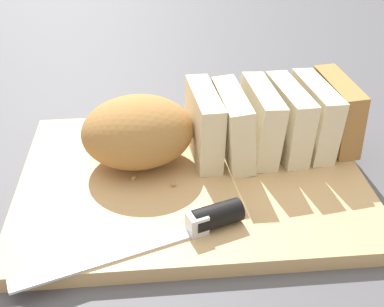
% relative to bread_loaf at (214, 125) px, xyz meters
% --- Properties ---
extents(ground_plane, '(3.00, 3.00, 0.00)m').
position_rel_bread_loaf_xyz_m(ground_plane, '(-0.03, -0.04, -0.06)').
color(ground_plane, '#4C4C51').
extents(cutting_board, '(0.43, 0.33, 0.02)m').
position_rel_bread_loaf_xyz_m(cutting_board, '(-0.03, -0.04, -0.05)').
color(cutting_board, tan).
rests_on(cutting_board, ground_plane).
extents(bread_loaf, '(0.36, 0.16, 0.09)m').
position_rel_bread_loaf_xyz_m(bread_loaf, '(0.00, 0.00, 0.00)').
color(bread_loaf, '#A8753D').
rests_on(bread_loaf, cutting_board).
extents(bread_knife, '(0.23, 0.11, 0.03)m').
position_rel_bread_loaf_xyz_m(bread_knife, '(-0.03, -0.15, -0.03)').
color(bread_knife, silver).
rests_on(bread_knife, cutting_board).
extents(crumb_near_knife, '(0.00, 0.00, 0.00)m').
position_rel_bread_loaf_xyz_m(crumb_near_knife, '(0.02, -0.01, -0.04)').
color(crumb_near_knife, tan).
rests_on(crumb_near_knife, cutting_board).
extents(crumb_near_loaf, '(0.01, 0.01, 0.01)m').
position_rel_bread_loaf_xyz_m(crumb_near_loaf, '(-0.05, -0.07, -0.04)').
color(crumb_near_loaf, tan).
rests_on(crumb_near_loaf, cutting_board).
extents(crumb_stray_left, '(0.01, 0.01, 0.01)m').
position_rel_bread_loaf_xyz_m(crumb_stray_left, '(-0.10, -0.05, -0.04)').
color(crumb_stray_left, tan).
rests_on(crumb_stray_left, cutting_board).
extents(crumb_stray_right, '(0.00, 0.00, 0.00)m').
position_rel_bread_loaf_xyz_m(crumb_stray_right, '(0.02, -0.05, -0.04)').
color(crumb_stray_right, tan).
rests_on(crumb_stray_right, cutting_board).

